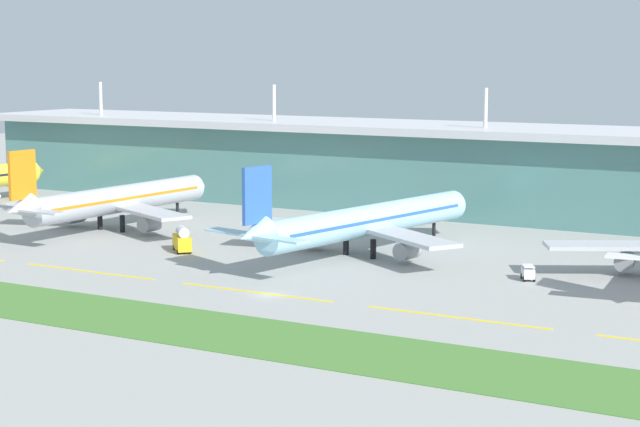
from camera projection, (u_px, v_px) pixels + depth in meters
ground_plane at (269, 295)px, 169.29m from camera, size 600.00×600.00×0.00m
terminal_building at (493, 170)px, 252.23m from camera, size 288.00×34.00×29.68m
airliner_near_middle at (115, 200)px, 231.65m from camera, size 48.72×60.55×18.90m
airliner_center at (365, 221)px, 201.79m from camera, size 47.89×66.50×18.90m
taxiway_stripe_mid_west at (89, 272)px, 187.69m from camera, size 28.00×0.70×0.04m
taxiway_stripe_centre at (255, 292)px, 171.21m from camera, size 28.00×0.70×0.04m
taxiway_stripe_mid_east at (457, 318)px, 154.73m from camera, size 28.00×0.70×0.04m
grass_verge at (183, 326)px, 149.96m from camera, size 300.00×18.00×0.10m
fuel_truck at (182, 240)px, 206.43m from camera, size 6.95×6.91×4.95m
baggage_cart at (528, 273)px, 180.45m from camera, size 3.33×4.02×2.48m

